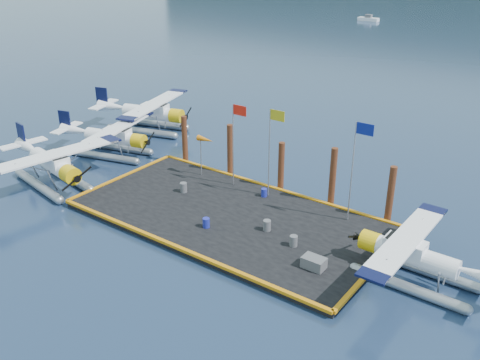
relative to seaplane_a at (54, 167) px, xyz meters
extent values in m
plane|color=#172746|center=(13.30, 3.45, -1.57)|extent=(4000.00, 4000.00, 0.00)
cube|color=black|center=(13.30, 3.45, -1.37)|extent=(20.00, 10.00, 0.40)
cylinder|color=#90959D|center=(-0.22, 1.22, -1.25)|extent=(6.59, 1.78, 0.64)
cylinder|color=#90959D|center=(-0.63, -1.07, -1.25)|extent=(6.59, 1.78, 0.64)
cylinder|color=white|center=(-0.21, 0.04, 0.18)|extent=(5.06, 2.01, 1.17)
cube|color=white|center=(0.41, -0.07, 0.55)|extent=(2.50, 1.56, 0.96)
cube|color=black|center=(0.73, -0.13, 0.76)|extent=(1.66, 1.36, 0.58)
cylinder|color=#E6B40C|center=(2.50, -0.45, 0.18)|extent=(1.26, 1.40, 1.23)
cube|color=black|center=(3.39, -0.60, 0.18)|extent=(0.48, 2.34, 1.19)
cube|color=white|center=(0.41, -0.07, 1.08)|extent=(3.24, 9.69, 0.13)
cube|color=black|center=(1.21, 4.42, 1.08)|extent=(1.74, 1.22, 0.14)
cube|color=black|center=(-5.02, 0.89, 1.13)|extent=(1.17, 0.33, 1.80)
cube|color=white|center=(-4.92, 0.87, 0.44)|extent=(1.57, 3.72, 0.11)
cylinder|color=#90959D|center=(-1.77, 7.63, -1.27)|extent=(6.10, 2.15, 0.60)
cylinder|color=#90959D|center=(-1.22, 5.52, -1.27)|extent=(6.10, 2.15, 0.60)
cylinder|color=white|center=(-1.30, 6.63, 0.07)|extent=(4.74, 2.24, 1.09)
cube|color=white|center=(-0.73, 6.78, 0.41)|extent=(2.39, 1.61, 0.89)
cube|color=black|center=(-0.44, 6.86, 0.61)|extent=(1.61, 1.36, 0.55)
cylinder|color=#E6B40C|center=(1.19, 7.29, 0.07)|extent=(1.25, 1.37, 1.15)
cube|color=black|center=(2.01, 7.51, 0.07)|extent=(0.62, 2.15, 1.12)
cube|color=white|center=(-0.73, 6.78, 0.91)|extent=(3.73, 9.02, 0.12)
cube|color=black|center=(-1.82, 10.91, 0.91)|extent=(1.67, 1.24, 0.13)
cube|color=black|center=(0.37, 2.65, 0.91)|extent=(1.67, 1.24, 0.13)
cube|color=black|center=(-5.72, 5.46, 0.96)|extent=(1.09, 0.39, 1.69)
cube|color=white|center=(-5.62, 5.49, 0.31)|extent=(1.73, 3.49, 0.10)
cylinder|color=#90959D|center=(-3.75, 14.01, -1.24)|extent=(6.73, 2.43, 0.66)
cylinder|color=#90959D|center=(-3.11, 11.68, -1.24)|extent=(6.73, 2.43, 0.66)
cylinder|color=white|center=(-3.22, 12.90, 0.24)|extent=(5.24, 2.51, 1.21)
cube|color=white|center=(-2.59, 13.08, 0.62)|extent=(2.65, 1.80, 0.99)
cube|color=black|center=(-2.27, 13.16, 0.84)|extent=(1.79, 1.52, 0.60)
cylinder|color=#E6B40C|center=(-0.47, 13.66, 0.24)|extent=(1.39, 1.52, 1.27)
cube|color=black|center=(0.43, 13.90, 0.24)|extent=(0.71, 2.37, 1.23)
cube|color=white|center=(-2.59, 13.08, 1.17)|extent=(4.20, 9.96, 0.13)
cube|color=black|center=(-3.83, 17.63, 1.17)|extent=(1.85, 1.39, 0.14)
cube|color=black|center=(-1.34, 8.53, 1.17)|extent=(1.85, 1.39, 0.14)
cube|color=black|center=(-8.09, 11.57, 1.23)|extent=(1.20, 0.45, 1.86)
cube|color=white|center=(-7.98, 11.60, 0.51)|extent=(1.94, 3.86, 0.11)
cylinder|color=#90959D|center=(25.42, 2.62, -1.28)|extent=(5.96, 0.66, 0.58)
cylinder|color=#90959D|center=(25.45, 4.74, -1.28)|extent=(5.96, 0.66, 0.58)
cylinder|color=white|center=(25.24, 3.68, 0.01)|extent=(4.48, 1.12, 1.06)
cube|color=white|center=(24.67, 3.69, 0.35)|extent=(2.13, 1.09, 0.86)
cube|color=black|center=(24.38, 3.69, 0.54)|extent=(1.36, 1.03, 0.53)
cylinder|color=#E6B40C|center=(22.75, 3.72, 0.01)|extent=(0.98, 1.13, 1.11)
cube|color=black|center=(21.93, 3.73, 0.01)|extent=(0.09, 2.14, 1.08)
cube|color=white|center=(24.67, 3.69, 0.83)|extent=(1.56, 8.66, 0.12)
cube|color=black|center=(24.61, -0.44, 0.83)|extent=(1.45, 0.88, 0.12)
cube|color=black|center=(24.73, 7.82, 0.83)|extent=(1.45, 0.88, 0.12)
cylinder|color=#535358|center=(8.72, 4.20, -0.83)|extent=(0.49, 0.49, 0.69)
cylinder|color=#535358|center=(16.42, 3.13, -0.83)|extent=(0.48, 0.48, 0.67)
cylinder|color=#535358|center=(18.65, 2.54, -0.85)|extent=(0.46, 0.46, 0.65)
cylinder|color=#1B2498|center=(13.19, 1.26, -0.87)|extent=(0.43, 0.43, 0.61)
cylinder|color=#1B2498|center=(13.67, 6.93, -0.89)|extent=(0.41, 0.41, 0.57)
cube|color=#535358|center=(20.69, 1.26, -0.86)|extent=(1.24, 0.83, 0.62)
cylinder|color=#9D9CA5|center=(10.80, 7.25, 1.83)|extent=(0.08, 0.08, 6.00)
cube|color=red|center=(11.35, 7.25, 4.48)|extent=(1.10, 0.03, 0.70)
cylinder|color=#9D9CA5|center=(13.80, 7.25, 1.93)|extent=(0.08, 0.08, 6.20)
cube|color=gold|center=(14.35, 7.25, 4.68)|extent=(1.10, 0.03, 0.70)
cylinder|color=#9D9CA5|center=(19.80, 7.25, 2.08)|extent=(0.08, 0.08, 6.50)
cube|color=navy|center=(20.35, 7.25, 4.98)|extent=(1.10, 0.03, 0.70)
cylinder|color=#9D9CA5|center=(7.80, 7.25, 0.33)|extent=(0.07, 0.07, 3.00)
cone|color=orange|center=(8.30, 7.25, 1.73)|extent=(1.40, 0.44, 0.44)
cylinder|color=#472214|center=(4.80, 8.85, 0.43)|extent=(0.44, 0.44, 4.00)
cylinder|color=#472214|center=(9.30, 8.85, 0.53)|extent=(0.44, 0.44, 4.20)
cylinder|color=#472214|center=(13.80, 8.85, 0.33)|extent=(0.44, 0.44, 3.80)
cylinder|color=#472214|center=(17.80, 8.85, 0.58)|extent=(0.44, 0.44, 4.30)
cylinder|color=#472214|center=(21.80, 8.85, 0.43)|extent=(0.44, 0.44, 4.00)
camera|label=1|loc=(31.81, -20.74, 15.10)|focal=40.00mm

